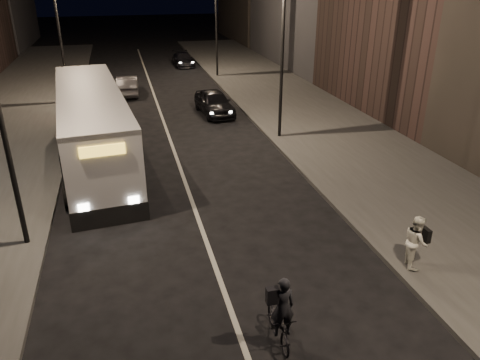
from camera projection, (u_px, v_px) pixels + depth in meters
ground at (225, 295)px, 12.74m from camera, size 180.00×180.00×0.00m
sidewalk_right at (316, 122)px, 27.00m from camera, size 7.00×70.00×0.16m
streetlight_right_mid at (278, 33)px, 22.35m from camera, size 1.20×0.44×8.12m
streetlight_right_far at (213, 9)px, 36.50m from camera, size 1.20×0.44×8.12m
streetlight_left_near at (3, 79)px, 12.88m from camera, size 1.20×0.44×8.12m
streetlight_left_far at (62, 19)px, 28.80m from camera, size 1.20×0.44×8.12m
city_bus at (93, 125)px, 20.76m from camera, size 3.88×12.64×3.36m
cyclist_on_bicycle at (280, 319)px, 10.94m from camera, size 0.61×1.65×1.89m
pedestrian_woman at (416, 241)px, 13.45m from camera, size 0.82×0.93×1.61m
car_near at (214, 102)px, 28.51m from camera, size 2.11×4.44×1.47m
car_mid at (128, 85)px, 33.07m from camera, size 1.60×4.14×1.34m
car_far at (183, 59)px, 43.14m from camera, size 1.78×4.14×1.19m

